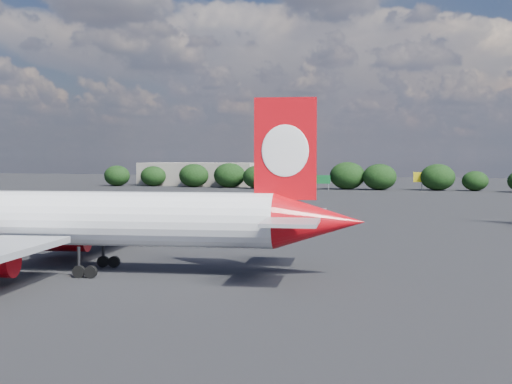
% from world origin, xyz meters
% --- Properties ---
extents(ground, '(500.00, 500.00, 0.00)m').
position_xyz_m(ground, '(0.00, 60.00, 0.00)').
color(ground, black).
rests_on(ground, ground).
extents(qantas_airliner, '(48.31, 46.13, 15.80)m').
position_xyz_m(qantas_airliner, '(-2.30, 18.06, 4.81)').
color(qantas_airliner, white).
rests_on(qantas_airliner, ground).
extents(terminal_building, '(42.00, 16.00, 8.00)m').
position_xyz_m(terminal_building, '(-65.00, 192.00, 4.00)').
color(terminal_building, gray).
rests_on(terminal_building, ground).
extents(highway_sign, '(6.00, 0.30, 4.50)m').
position_xyz_m(highway_sign, '(-18.00, 176.00, 3.13)').
color(highway_sign, '#14652C').
rests_on(highway_sign, ground).
extents(billboard_yellow, '(5.00, 0.30, 5.50)m').
position_xyz_m(billboard_yellow, '(12.00, 182.00, 3.87)').
color(billboard_yellow, yellow).
rests_on(billboard_yellow, ground).
extents(horizon_treeline, '(204.01, 14.92, 9.27)m').
position_xyz_m(horizon_treeline, '(8.48, 180.57, 3.95)').
color(horizon_treeline, black).
rests_on(horizon_treeline, ground).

